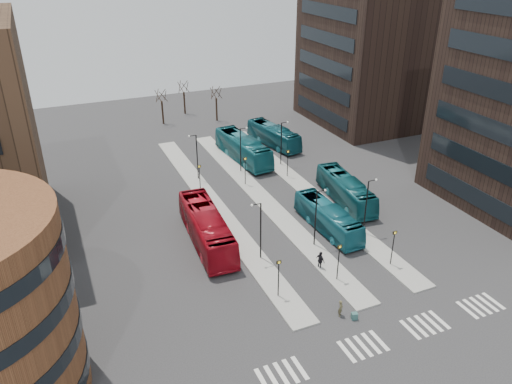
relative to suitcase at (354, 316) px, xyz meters
name	(u,v)px	position (x,y,z in m)	size (l,w,h in m)	color
ground	(407,379)	(-0.10, -6.89, -0.31)	(160.00, 160.00, 0.00)	#29292B
island_left	(214,206)	(-4.10, 23.11, -0.23)	(2.50, 45.00, 0.15)	gray
island_mid	(261,197)	(1.90, 23.11, -0.23)	(2.50, 45.00, 0.15)	gray
island_right	(304,188)	(7.90, 23.11, -0.23)	(2.50, 45.00, 0.15)	gray
suitcase	(354,316)	(0.00, 0.00, 0.00)	(0.49, 0.39, 0.61)	navy
red_bus	(207,228)	(-7.36, 16.01, 1.50)	(3.03, 12.95, 3.61)	#A10C1A
teal_bus_a	(328,218)	(5.36, 13.30, 1.15)	(2.45, 10.48, 2.92)	#155E6D
teal_bus_b	(243,148)	(4.40, 34.90, 1.46)	(2.96, 12.64, 3.52)	#145C66
teal_bus_c	(346,190)	(10.69, 18.13, 1.26)	(2.64, 11.27, 3.14)	#12515A
teal_bus_d	(274,135)	(10.88, 38.47, 1.25)	(2.60, 11.13, 3.10)	#124D5A
traveller	(341,308)	(-0.84, 0.84, 0.46)	(0.56, 0.37, 1.53)	brown
commuter_a	(209,261)	(-8.56, 11.69, 0.46)	(0.75, 0.58, 1.54)	black
commuter_b	(320,260)	(1.01, 7.34, 0.63)	(1.09, 0.45, 1.86)	black
commuter_c	(337,240)	(4.55, 10.07, 0.45)	(0.97, 0.56, 1.51)	black
crosswalk_stripes	(392,336)	(1.65, -2.89, -0.30)	(22.35, 2.40, 0.01)	silver
tower_far	(379,31)	(31.88, 43.11, 14.69)	(20.12, 20.00, 30.00)	black
sign_poles	(284,205)	(1.50, 16.11, 2.10)	(12.45, 22.12, 3.65)	black
lamp_posts	(273,176)	(2.54, 21.11, 3.27)	(14.04, 20.24, 6.12)	black
bare_trees	(188,104)	(2.57, 55.78, 2.42)	(10.97, 8.14, 5.90)	black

